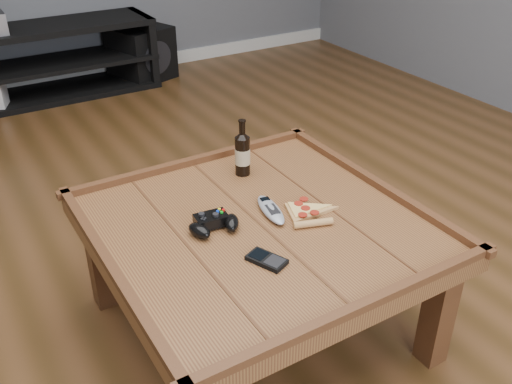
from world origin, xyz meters
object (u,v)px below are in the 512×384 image
remote_control (271,210)px  pizza_slice (306,212)px  game_console (3,98)px  game_controller (214,224)px  smartphone (267,260)px  coffee_table (259,238)px  beer_bottle (242,153)px  media_console (53,62)px  subwoofer (141,53)px

remote_control → pizza_slice: bearing=-24.0°
remote_control → game_console: bearing=110.4°
game_controller → smartphone: 0.23m
smartphone → coffee_table: bearing=41.8°
coffee_table → game_controller: size_ratio=5.67×
pizza_slice → remote_control: size_ratio=1.33×
beer_bottle → smartphone: 0.55m
remote_control → beer_bottle: bearing=88.9°
coffee_table → media_console: media_console is taller
beer_bottle → game_controller: size_ratio=1.18×
coffee_table → beer_bottle: 0.37m
game_controller → smartphone: size_ratio=1.40×
pizza_slice → smartphone: size_ratio=2.02×
game_controller → pizza_slice: (0.30, -0.08, -0.02)m
game_controller → game_console: bearing=101.4°
coffee_table → media_console: bearing=90.0°
subwoofer → media_console: bearing=165.7°
pizza_slice → game_controller: bearing=-175.6°
media_console → game_controller: (-0.14, -2.71, 0.23)m
pizza_slice → smartphone: bearing=-130.2°
beer_bottle → remote_control: beer_bottle is taller
coffee_table → media_console: size_ratio=0.74×
game_controller → subwoofer: bearing=79.8°
pizza_slice → smartphone: pizza_slice is taller
beer_bottle → game_console: beer_bottle is taller
game_controller → subwoofer: game_controller is taller
game_controller → remote_control: size_ratio=0.92×
pizza_slice → subwoofer: (0.50, 2.83, -0.26)m
subwoofer → game_console: 1.07m
game_controller → subwoofer: 2.89m
media_console → beer_bottle: beer_bottle is taller
coffee_table → game_controller: bearing=163.6°
remote_control → media_console: bearing=101.9°
coffee_table → pizza_slice: size_ratio=3.93×
game_controller → remote_control: game_controller is taller
beer_bottle → game_controller: bearing=-133.8°
media_console → game_console: size_ratio=6.91×
coffee_table → smartphone: (-0.09, -0.19, 0.07)m
media_console → pizza_slice: size_ratio=5.34×
coffee_table → subwoofer: bearing=76.7°
media_console → beer_bottle: size_ratio=6.53×
game_controller → pizza_slice: 0.31m
coffee_table → game_console: 2.67m
beer_bottle → smartphone: (-0.21, -0.50, -0.08)m
coffee_table → game_controller: 0.17m
remote_control → subwoofer: (0.60, 2.77, -0.27)m
media_console → smartphone: 2.94m
coffee_table → pizza_slice: bearing=-12.6°
remote_control → game_controller: bearing=-172.3°
coffee_table → subwoofer: size_ratio=2.10×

